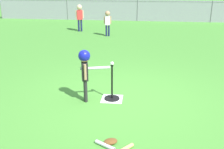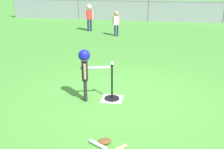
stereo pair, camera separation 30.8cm
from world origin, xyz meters
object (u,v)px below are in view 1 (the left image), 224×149
Objects in this scene: batting_tee at (112,93)px; spare_bat_silver at (109,147)px; baseball_on_tee at (112,63)px; batter_child at (85,65)px; glove_by_plate at (110,142)px; fielder_deep_center at (108,20)px; fielder_deep_left at (80,14)px.

spare_bat_silver is at bearing -84.84° from batting_tee.
batter_child reaches higher than baseball_on_tee.
glove_by_plate is at bearing 87.37° from spare_bat_silver.
batter_child is at bearing -86.48° from fielder_deep_center.
baseball_on_tee is at bearing 95.81° from glove_by_plate.
spare_bat_silver is at bearing -82.35° from fielder_deep_center.
baseball_on_tee is 0.07× the size of batter_child.
batter_child is (-0.52, -0.14, -0.01)m from baseball_on_tee.
fielder_deep_center is (1.39, -0.89, -0.10)m from fielder_deep_left.
batting_tee is at bearing 95.81° from glove_by_plate.
baseball_on_tee is 6.32m from fielder_deep_center.
baseball_on_tee is at bearing -72.08° from fielder_deep_left.
batting_tee is at bearing 95.16° from spare_bat_silver.
spare_bat_silver is 0.14m from glove_by_plate.
glove_by_plate is (2.48, -8.77, -0.74)m from fielder_deep_left.
batter_child reaches higher than fielder_deep_center.
fielder_deep_left is at bearing 105.76° from glove_by_plate.
fielder_deep_left is (-2.31, 7.14, 0.65)m from batting_tee.
spare_bat_silver is (0.68, -1.63, -0.75)m from batter_child.
batting_tee is 0.66m from baseball_on_tee.
baseball_on_tee is 7.51m from fielder_deep_left.
batter_child is 1.80m from glove_by_plate.
fielder_deep_left reaches higher than batter_child.
fielder_deep_left is at bearing 107.92° from baseball_on_tee.
fielder_deep_left is at bearing 105.49° from spare_bat_silver.
batting_tee is 10.16× the size of baseball_on_tee.
batting_tee is at bearing 176.42° from baseball_on_tee.
fielder_deep_left is 9.15m from glove_by_plate.
baseball_on_tee is at bearing 95.16° from spare_bat_silver.
batter_child is at bearing -76.23° from fielder_deep_left.
glove_by_plate is (0.01, 0.14, 0.01)m from spare_bat_silver.
baseball_on_tee is 0.54m from batter_child.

